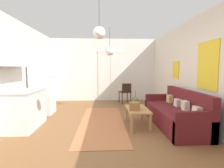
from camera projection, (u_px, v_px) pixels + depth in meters
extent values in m
cube|color=brown|center=(104.00, 136.00, 3.59)|extent=(5.06, 8.10, 0.10)
cube|color=white|center=(104.00, 70.00, 7.24)|extent=(4.66, 0.10, 2.65)
cube|color=white|center=(104.00, 77.00, 7.20)|extent=(0.52, 0.02, 2.08)
cube|color=white|center=(117.00, 77.00, 7.23)|extent=(0.52, 0.02, 2.08)
cube|color=white|center=(110.00, 51.00, 7.11)|extent=(1.13, 0.03, 0.06)
cube|color=silver|center=(210.00, 72.00, 3.57)|extent=(0.10, 7.70, 2.65)
cube|color=yellow|center=(207.00, 66.00, 3.56)|extent=(0.02, 0.72, 1.04)
cube|color=yellow|center=(176.00, 70.00, 5.11)|extent=(0.02, 0.42, 0.53)
cube|color=green|center=(18.00, 53.00, 4.33)|extent=(0.02, 0.32, 0.40)
cube|color=#B26B42|center=(102.00, 122.00, 4.35)|extent=(1.11, 3.05, 0.01)
cube|color=#5B191E|center=(173.00, 117.00, 4.08)|extent=(0.82, 2.15, 0.43)
cube|color=#5B191E|center=(187.00, 108.00, 4.08)|extent=(0.15, 2.15, 0.87)
cube|color=#5B191E|center=(196.00, 128.00, 3.06)|extent=(0.82, 0.11, 0.62)
cube|color=#5B191E|center=(159.00, 104.00, 5.09)|extent=(0.82, 0.11, 0.62)
cube|color=beige|center=(197.00, 112.00, 3.37)|extent=(0.15, 0.20, 0.21)
cube|color=beige|center=(185.00, 106.00, 3.82)|extent=(0.15, 0.24, 0.23)
cube|color=beige|center=(177.00, 103.00, 4.26)|extent=(0.13, 0.19, 0.19)
cube|color=tan|center=(170.00, 99.00, 4.74)|extent=(0.13, 0.22, 0.22)
cube|color=#B27F4C|center=(137.00, 109.00, 4.05)|extent=(0.49, 0.92, 0.04)
cube|color=#B27F4C|center=(132.00, 124.00, 3.64)|extent=(0.05, 0.05, 0.40)
cube|color=#B27F4C|center=(150.00, 123.00, 3.66)|extent=(0.05, 0.05, 0.40)
cube|color=#B27F4C|center=(126.00, 113.00, 4.48)|extent=(0.05, 0.05, 0.40)
cube|color=#B27F4C|center=(142.00, 113.00, 4.50)|extent=(0.05, 0.05, 0.40)
cylinder|color=#47704C|center=(135.00, 103.00, 4.18)|extent=(0.10, 0.10, 0.20)
cylinder|color=#477F42|center=(135.00, 95.00, 4.16)|extent=(0.01, 0.01, 0.22)
cube|color=brown|center=(135.00, 106.00, 3.90)|extent=(0.28, 0.32, 0.18)
torus|color=#512319|center=(135.00, 101.00, 3.89)|extent=(0.17, 0.01, 0.17)
cube|color=white|center=(43.00, 87.00, 5.11)|extent=(0.61, 0.60, 1.64)
cube|color=#4C4C51|center=(52.00, 77.00, 5.09)|extent=(0.01, 0.58, 0.01)
cylinder|color=#B7BABF|center=(51.00, 71.00, 4.91)|extent=(0.02, 0.02, 0.23)
cylinder|color=#B7BABF|center=(52.00, 87.00, 4.96)|extent=(0.02, 0.02, 0.36)
cube|color=silver|center=(25.00, 110.00, 3.92)|extent=(0.62, 1.09, 0.86)
cube|color=#B7BABF|center=(24.00, 91.00, 3.88)|extent=(0.65, 1.12, 0.03)
cube|color=#999BA0|center=(25.00, 92.00, 3.96)|extent=(0.36, 0.40, 0.10)
cylinder|color=#B7BABF|center=(14.00, 86.00, 3.93)|extent=(0.02, 0.02, 0.20)
cube|color=silver|center=(15.00, 52.00, 3.79)|extent=(0.32, 0.98, 0.66)
cylinder|color=black|center=(127.00, 97.00, 6.95)|extent=(0.03, 0.03, 0.44)
cylinder|color=black|center=(119.00, 97.00, 6.84)|extent=(0.03, 0.03, 0.44)
cylinder|color=black|center=(131.00, 98.00, 6.63)|extent=(0.03, 0.03, 0.44)
cylinder|color=black|center=(122.00, 99.00, 6.52)|extent=(0.03, 0.03, 0.44)
cube|color=black|center=(125.00, 92.00, 6.71)|extent=(0.51, 0.49, 0.04)
cube|color=black|center=(127.00, 88.00, 6.53)|extent=(0.37, 0.12, 0.34)
cylinder|color=black|center=(99.00, 10.00, 2.83)|extent=(0.01, 0.01, 0.54)
sphere|color=white|center=(99.00, 33.00, 2.87)|extent=(0.21, 0.21, 0.21)
cylinder|color=black|center=(110.00, 37.00, 5.14)|extent=(0.01, 0.01, 0.57)
sphere|color=white|center=(110.00, 51.00, 5.18)|extent=(0.29, 0.29, 0.29)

